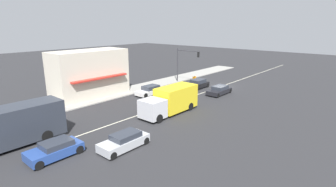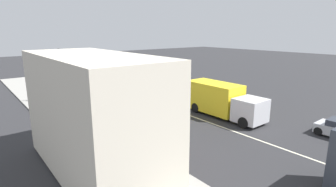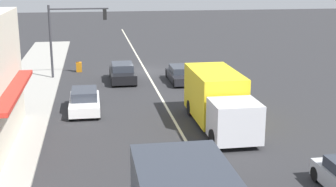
{
  "view_description": "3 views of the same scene",
  "coord_description": "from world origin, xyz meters",
  "px_view_note": "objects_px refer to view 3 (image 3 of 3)",
  "views": [
    {
      "loc": [
        -20.15,
        36.38,
        9.65
      ],
      "look_at": [
        0.32,
        12.67,
        1.32
      ],
      "focal_mm": 28.0,
      "sensor_mm": 36.0,
      "label": 1
    },
    {
      "loc": [
        15.62,
        29.67,
        7.43
      ],
      "look_at": [
        1.14,
        11.58,
        1.9
      ],
      "focal_mm": 28.0,
      "sensor_mm": 36.0,
      "label": 2
    },
    {
      "loc": [
        4.43,
        38.62,
        8.17
      ],
      "look_at": [
        0.2,
        12.85,
        1.35
      ],
      "focal_mm": 50.0,
      "sensor_mm": 36.0,
      "label": 3
    }
  ],
  "objects_px": {
    "warning_aframe_sign": "(79,67)",
    "pedestrian": "(17,105)",
    "delivery_truck": "(218,100)",
    "van_white": "(85,101)",
    "suv_black": "(123,73)",
    "sedan_dark": "(181,74)",
    "traffic_signal_main": "(69,29)"
  },
  "relations": [
    {
      "from": "pedestrian",
      "to": "suv_black",
      "type": "xyz_separation_m",
      "value": [
        -6.46,
        -9.23,
        -0.38
      ]
    },
    {
      "from": "traffic_signal_main",
      "to": "pedestrian",
      "type": "height_order",
      "value": "traffic_signal_main"
    },
    {
      "from": "sedan_dark",
      "to": "traffic_signal_main",
      "type": "bearing_deg",
      "value": -17.63
    },
    {
      "from": "delivery_truck",
      "to": "sedan_dark",
      "type": "bearing_deg",
      "value": -90.0
    },
    {
      "from": "delivery_truck",
      "to": "suv_black",
      "type": "bearing_deg",
      "value": -69.12
    },
    {
      "from": "warning_aframe_sign",
      "to": "van_white",
      "type": "xyz_separation_m",
      "value": [
        -0.57,
        11.56,
        0.21
      ]
    },
    {
      "from": "warning_aframe_sign",
      "to": "pedestrian",
      "type": "bearing_deg",
      "value": 76.86
    },
    {
      "from": "suv_black",
      "to": "sedan_dark",
      "type": "bearing_deg",
      "value": 168.23
    },
    {
      "from": "delivery_truck",
      "to": "pedestrian",
      "type": "bearing_deg",
      "value": -11.98
    },
    {
      "from": "pedestrian",
      "to": "sedan_dark",
      "type": "distance_m",
      "value": 13.68
    },
    {
      "from": "pedestrian",
      "to": "van_white",
      "type": "distance_m",
      "value": 4.04
    },
    {
      "from": "van_white",
      "to": "suv_black",
      "type": "bearing_deg",
      "value": -110.29
    },
    {
      "from": "van_white",
      "to": "traffic_signal_main",
      "type": "bearing_deg",
      "value": -83.11
    },
    {
      "from": "traffic_signal_main",
      "to": "suv_black",
      "type": "height_order",
      "value": "traffic_signal_main"
    },
    {
      "from": "traffic_signal_main",
      "to": "delivery_truck",
      "type": "relative_size",
      "value": 0.75
    },
    {
      "from": "pedestrian",
      "to": "delivery_truck",
      "type": "height_order",
      "value": "delivery_truck"
    },
    {
      "from": "traffic_signal_main",
      "to": "suv_black",
      "type": "bearing_deg",
      "value": 156.23
    },
    {
      "from": "traffic_signal_main",
      "to": "delivery_truck",
      "type": "xyz_separation_m",
      "value": [
        -8.32,
        13.27,
        -2.43
      ]
    },
    {
      "from": "traffic_signal_main",
      "to": "pedestrian",
      "type": "relative_size",
      "value": 3.24
    },
    {
      "from": "warning_aframe_sign",
      "to": "van_white",
      "type": "height_order",
      "value": "van_white"
    },
    {
      "from": "delivery_truck",
      "to": "sedan_dark",
      "type": "relative_size",
      "value": 1.77
    },
    {
      "from": "traffic_signal_main",
      "to": "van_white",
      "type": "distance_m",
      "value": 9.92
    },
    {
      "from": "warning_aframe_sign",
      "to": "sedan_dark",
      "type": "height_order",
      "value": "sedan_dark"
    },
    {
      "from": "pedestrian",
      "to": "van_white",
      "type": "bearing_deg",
      "value": -155.57
    },
    {
      "from": "traffic_signal_main",
      "to": "suv_black",
      "type": "xyz_separation_m",
      "value": [
        -3.92,
        1.73,
        -3.25
      ]
    },
    {
      "from": "traffic_signal_main",
      "to": "sedan_dark",
      "type": "bearing_deg",
      "value": 162.37
    },
    {
      "from": "delivery_truck",
      "to": "sedan_dark",
      "type": "distance_m",
      "value": 10.66
    },
    {
      "from": "traffic_signal_main",
      "to": "van_white",
      "type": "xyz_separation_m",
      "value": [
        -1.12,
        9.3,
        -3.27
      ]
    },
    {
      "from": "traffic_signal_main",
      "to": "van_white",
      "type": "relative_size",
      "value": 1.35
    },
    {
      "from": "pedestrian",
      "to": "warning_aframe_sign",
      "type": "relative_size",
      "value": 2.06
    },
    {
      "from": "warning_aframe_sign",
      "to": "delivery_truck",
      "type": "height_order",
      "value": "delivery_truck"
    },
    {
      "from": "warning_aframe_sign",
      "to": "suv_black",
      "type": "xyz_separation_m",
      "value": [
        -3.37,
        3.99,
        0.23
      ]
    }
  ]
}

